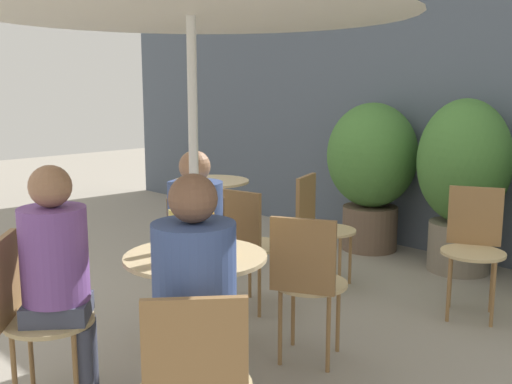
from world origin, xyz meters
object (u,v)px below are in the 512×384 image
at_px(cafe_table_near, 196,298).
at_px(cafe_table_far, 211,207).
at_px(bistro_chair_0, 196,255).
at_px(beer_glass_1, 175,230).
at_px(bistro_chair_4, 474,238).
at_px(potted_plant_1, 463,175).
at_px(bistro_chair_2, 196,379).
at_px(bistro_chair_5, 307,275).
at_px(seated_person_0, 196,232).
at_px(bistro_chair_6, 317,220).
at_px(seated_person_1, 58,266).
at_px(bistro_chair_3, 247,237).
at_px(beer_glass_3, 222,240).
at_px(beer_glass_2, 175,247).
at_px(potted_plant_0, 372,165).
at_px(bistro_chair_1, 29,306).
at_px(beer_glass_0, 208,230).
at_px(seated_person_2, 195,306).

relative_size(cafe_table_near, cafe_table_far, 1.00).
height_order(bistro_chair_0, beer_glass_1, beer_glass_1).
distance_m(bistro_chair_4, potted_plant_1, 1.00).
height_order(bistro_chair_2, bistro_chair_5, same).
distance_m(cafe_table_near, seated_person_0, 0.65).
relative_size(bistro_chair_0, bistro_chair_6, 1.00).
bearing_deg(bistro_chair_2, cafe_table_far, -92.35).
xyz_separation_m(bistro_chair_0, seated_person_1, (0.20, -0.98, 0.19)).
bearing_deg(bistro_chair_6, bistro_chair_3, 160.73).
bearing_deg(beer_glass_3, beer_glass_2, -117.61).
bearing_deg(beer_glass_3, bistro_chair_5, 90.69).
height_order(cafe_table_near, potted_plant_0, potted_plant_0).
distance_m(bistro_chair_2, potted_plant_1, 3.45).
xyz_separation_m(bistro_chair_2, seated_person_1, (-1.00, -0.00, 0.19)).
bearing_deg(beer_glass_3, bistro_chair_2, -48.88).
height_order(cafe_table_far, bistro_chair_5, bistro_chair_5).
bearing_deg(bistro_chair_3, bistro_chair_0, 89.43).
distance_m(bistro_chair_0, bistro_chair_1, 1.10).
bearing_deg(cafe_table_near, seated_person_0, 140.95).
bearing_deg(cafe_table_far, bistro_chair_4, 15.56).
distance_m(cafe_table_far, beer_glass_0, 2.12).
height_order(bistro_chair_2, bistro_chair_6, same).
xyz_separation_m(bistro_chair_5, seated_person_2, (0.37, -1.07, 0.21)).
relative_size(beer_glass_3, potted_plant_1, 0.12).
distance_m(cafe_table_far, seated_person_1, 2.35).
distance_m(bistro_chair_2, bistro_chair_5, 1.25).
distance_m(bistro_chair_6, seated_person_2, 2.47).
relative_size(bistro_chair_6, seated_person_1, 0.72).
relative_size(bistro_chair_2, seated_person_0, 0.73).
height_order(cafe_table_far, beer_glass_1, beer_glass_1).
distance_m(bistro_chair_5, potted_plant_1, 2.24).
distance_m(bistro_chair_1, potted_plant_1, 3.51).
bearing_deg(seated_person_2, bistro_chair_4, -138.62).
bearing_deg(seated_person_2, bistro_chair_0, -90.00).
bearing_deg(beer_glass_0, potted_plant_0, 109.08).
relative_size(seated_person_2, potted_plant_0, 0.89).
height_order(bistro_chair_3, bistro_chair_4, same).
height_order(beer_glass_3, potted_plant_0, potted_plant_0).
xyz_separation_m(seated_person_0, potted_plant_0, (-0.52, 2.50, 0.10)).
distance_m(bistro_chair_1, potted_plant_0, 3.55).
height_order(bistro_chair_2, bistro_chair_4, same).
relative_size(seated_person_1, beer_glass_3, 6.73).
xyz_separation_m(seated_person_2, potted_plant_0, (-1.50, 3.30, 0.06)).
relative_size(bistro_chair_0, beer_glass_0, 4.80).
bearing_deg(bistro_chair_6, seated_person_1, 167.64).
xyz_separation_m(bistro_chair_0, potted_plant_1, (0.49, 2.39, 0.29)).
distance_m(bistro_chair_0, potted_plant_1, 2.46).
xyz_separation_m(seated_person_0, beer_glass_0, (0.44, -0.27, 0.13)).
height_order(bistro_chair_5, beer_glass_0, beer_glass_0).
xyz_separation_m(beer_glass_0, potted_plant_1, (-0.06, 2.75, -0.02)).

